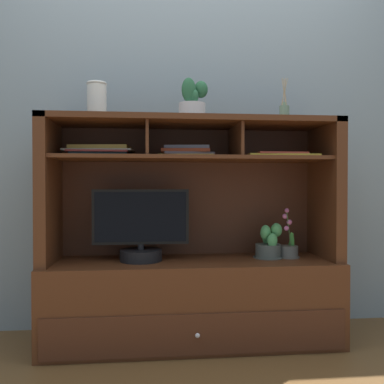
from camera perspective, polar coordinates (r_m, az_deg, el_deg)
floor_plane at (r=2.47m, az=0.00°, el=-19.87°), size 6.00×6.00×0.02m
back_wall at (r=2.64m, az=-0.64°, el=12.62°), size 6.00×0.02×2.80m
media_console at (r=2.37m, az=-0.02°, el=-11.03°), size 1.60×0.52×1.23m
tv_monitor at (r=2.30m, az=-7.02°, el=-5.41°), size 0.52×0.23×0.39m
potted_orchid at (r=2.46m, az=13.09°, el=-7.56°), size 0.12×0.12×0.28m
potted_fern at (r=2.43m, az=10.48°, el=-7.20°), size 0.17×0.17×0.20m
magazine_stack_left at (r=2.36m, az=-0.80°, el=5.43°), size 0.32×0.30×0.06m
magazine_stack_centre at (r=2.37m, az=-12.54°, el=5.41°), size 0.39×0.28×0.06m
magazine_stack_right at (r=2.37m, az=11.85°, el=4.96°), size 0.39×0.26×0.02m
diffuser_bottle at (r=2.43m, az=12.53°, el=10.61°), size 0.05×0.05×0.24m
potted_succulent at (r=2.35m, az=0.10°, el=12.12°), size 0.17×0.17×0.22m
ceramic_vase at (r=2.37m, az=-12.91°, el=12.15°), size 0.11×0.11×0.20m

